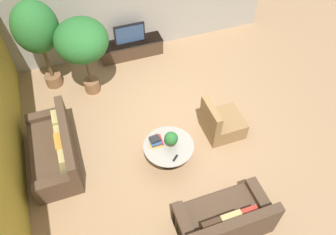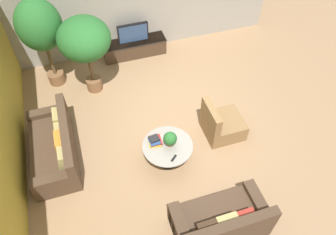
% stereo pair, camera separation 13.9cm
% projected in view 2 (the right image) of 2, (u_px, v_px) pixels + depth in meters
% --- Properties ---
extents(ground_plane, '(24.00, 24.00, 0.00)m').
position_uv_depth(ground_plane, '(177.00, 132.00, 7.22)').
color(ground_plane, '#9E7A56').
extents(media_console, '(1.70, 0.50, 0.43)m').
position_uv_depth(media_console, '(134.00, 48.00, 8.85)').
color(media_console, '#473323').
rests_on(media_console, ground).
extents(television, '(0.81, 0.13, 0.52)m').
position_uv_depth(television, '(133.00, 33.00, 8.50)').
color(television, black).
rests_on(television, media_console).
extents(coffee_table, '(1.01, 1.01, 0.43)m').
position_uv_depth(coffee_table, '(168.00, 149.00, 6.54)').
color(coffee_table, black).
rests_on(coffee_table, ground).
extents(couch_by_wall, '(0.84, 1.90, 0.84)m').
position_uv_depth(couch_by_wall, '(55.00, 148.00, 6.58)').
color(couch_by_wall, '#4C3828').
rests_on(couch_by_wall, ground).
extents(couch_near_entry, '(1.61, 0.84, 0.84)m').
position_uv_depth(couch_near_entry, '(221.00, 222.00, 5.57)').
color(couch_near_entry, '#4C3828').
rests_on(couch_near_entry, ground).
extents(armchair_wicker, '(0.80, 0.76, 0.86)m').
position_uv_depth(armchair_wicker, '(221.00, 125.00, 7.01)').
color(armchair_wicker, olive).
rests_on(armchair_wicker, ground).
extents(potted_palm_tall, '(1.00, 1.00, 2.24)m').
position_uv_depth(potted_palm_tall, '(40.00, 27.00, 7.10)').
color(potted_palm_tall, brown).
rests_on(potted_palm_tall, ground).
extents(potted_palm_corner, '(1.17, 1.17, 1.95)m').
position_uv_depth(potted_palm_corner, '(84.00, 40.00, 7.05)').
color(potted_palm_corner, brown).
rests_on(potted_palm_corner, ground).
extents(potted_plant_tabletop, '(0.27, 0.27, 0.33)m').
position_uv_depth(potted_plant_tabletop, '(170.00, 139.00, 6.32)').
color(potted_plant_tabletop, brown).
rests_on(potted_plant_tabletop, coffee_table).
extents(book_stack, '(0.28, 0.30, 0.14)m').
position_uv_depth(book_stack, '(155.00, 141.00, 6.45)').
color(book_stack, gold).
rests_on(book_stack, coffee_table).
extents(remote_black, '(0.15, 0.14, 0.02)m').
position_uv_depth(remote_black, '(174.00, 158.00, 6.24)').
color(remote_black, black).
rests_on(remote_black, coffee_table).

